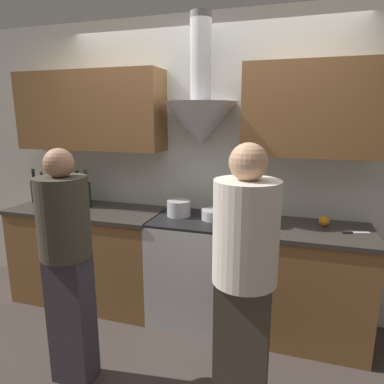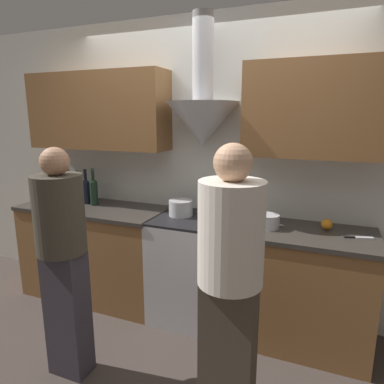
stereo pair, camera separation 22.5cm
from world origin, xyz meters
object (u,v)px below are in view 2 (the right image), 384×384
(wine_bottle_3, at_px, (69,189))
(person_foreground_left, at_px, (63,255))
(orange_fruit, at_px, (327,224))
(person_foreground_right, at_px, (230,279))
(stock_pot, at_px, (181,208))
(saucepan, at_px, (268,221))
(mixing_bowl, at_px, (216,215))
(wine_bottle_0, at_px, (46,186))
(wine_bottle_4, at_px, (78,190))
(wine_bottle_6, at_px, (94,190))
(wine_bottle_5, at_px, (86,190))
(wine_bottle_2, at_px, (62,189))
(stove_range, at_px, (196,268))
(wine_bottle_1, at_px, (53,187))

(wine_bottle_3, xyz_separation_m, person_foreground_left, (0.82, -1.01, -0.18))
(orange_fruit, relative_size, person_foreground_right, 0.05)
(stock_pot, xyz_separation_m, saucepan, (0.76, -0.06, -0.01))
(mixing_bowl, xyz_separation_m, saucepan, (0.44, -0.05, 0.01))
(wine_bottle_0, height_order, wine_bottle_4, wine_bottle_0)
(stock_pot, bearing_deg, wine_bottle_0, 179.29)
(wine_bottle_3, height_order, wine_bottle_4, wine_bottle_3)
(wine_bottle_6, relative_size, orange_fruit, 4.26)
(wine_bottle_5, xyz_separation_m, person_foreground_left, (0.63, -1.03, -0.18))
(wine_bottle_4, xyz_separation_m, wine_bottle_6, (0.21, -0.01, 0.01))
(wine_bottle_2, bearing_deg, wine_bottle_4, 3.58)
(wine_bottle_2, height_order, person_foreground_right, person_foreground_right)
(wine_bottle_3, distance_m, wine_bottle_5, 0.19)
(wine_bottle_4, bearing_deg, stock_pot, -1.48)
(wine_bottle_3, relative_size, wine_bottle_6, 0.94)
(wine_bottle_5, relative_size, mixing_bowl, 1.51)
(wine_bottle_4, xyz_separation_m, saucepan, (1.89, -0.09, -0.08))
(orange_fruit, xyz_separation_m, person_foreground_left, (-1.59, -1.06, -0.09))
(wine_bottle_3, bearing_deg, stove_range, -2.07)
(stove_range, distance_m, person_foreground_right, 1.16)
(mixing_bowl, bearing_deg, wine_bottle_0, 179.20)
(person_foreground_right, bearing_deg, person_foreground_left, -178.27)
(wine_bottle_6, bearing_deg, wine_bottle_3, 179.86)
(orange_fruit, distance_m, person_foreground_left, 1.91)
(orange_fruit, bearing_deg, stove_range, -174.28)
(wine_bottle_3, relative_size, wine_bottle_4, 1.04)
(wine_bottle_0, bearing_deg, stove_range, -1.84)
(wine_bottle_5, relative_size, orange_fruit, 4.06)
(wine_bottle_1, relative_size, mixing_bowl, 1.48)
(wine_bottle_3, height_order, wine_bottle_5, wine_bottle_5)
(wine_bottle_2, bearing_deg, wine_bottle_3, -1.24)
(wine_bottle_6, bearing_deg, stove_range, -2.61)
(mixing_bowl, bearing_deg, orange_fruit, 4.91)
(wine_bottle_6, bearing_deg, wine_bottle_4, 175.90)
(wine_bottle_5, bearing_deg, wine_bottle_0, -177.95)
(wine_bottle_3, bearing_deg, wine_bottle_2, 178.76)
(mixing_bowl, relative_size, saucepan, 1.30)
(wine_bottle_1, bearing_deg, wine_bottle_2, 3.77)
(wine_bottle_0, height_order, wine_bottle_3, wine_bottle_0)
(wine_bottle_5, height_order, orange_fruit, wine_bottle_5)
(wine_bottle_2, relative_size, wine_bottle_3, 0.92)
(mixing_bowl, xyz_separation_m, orange_fruit, (0.86, 0.07, -0.00))
(orange_fruit, bearing_deg, wine_bottle_4, -179.06)
(wine_bottle_0, distance_m, orange_fruit, 2.71)
(wine_bottle_2, bearing_deg, orange_fruit, 1.14)
(wine_bottle_4, xyz_separation_m, person_foreground_right, (1.85, -0.99, -0.15))
(stove_range, relative_size, orange_fruit, 10.93)
(wine_bottle_1, distance_m, orange_fruit, 2.60)
(saucepan, bearing_deg, wine_bottle_2, 177.89)
(wine_bottle_0, height_order, person_foreground_left, person_foreground_left)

